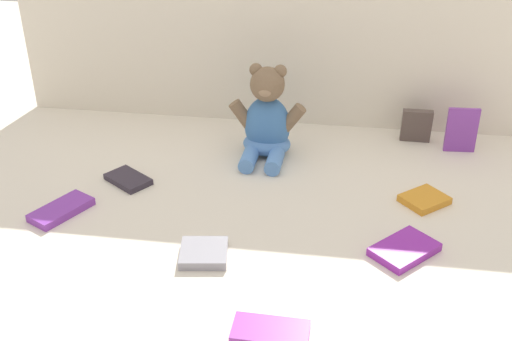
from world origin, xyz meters
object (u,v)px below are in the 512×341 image
object	(u,v)px
book_case_6	(462,130)
book_case_7	(61,210)
book_case_4	(424,199)
book_case_5	(404,249)
book_case_3	(128,179)
teddy_bear	(267,122)
book_case_2	(270,333)
book_case_1	(416,126)
book_case_0	(204,253)

from	to	relation	value
book_case_6	book_case_7	bearing A→B (deg)	-157.80
book_case_4	book_case_5	bearing A→B (deg)	123.31
book_case_3	book_case_6	xyz separation A→B (m)	(0.82, 0.29, 0.05)
teddy_bear	book_case_5	size ratio (longest dim) A/B	1.84
book_case_2	book_case_4	bearing A→B (deg)	149.44
book_case_6	book_case_1	bearing A→B (deg)	155.91
book_case_3	book_case_5	bearing A→B (deg)	-71.80
book_case_4	book_case_3	bearing A→B (deg)	49.69
book_case_1	book_case_6	xyz separation A→B (m)	(0.11, -0.04, 0.01)
book_case_5	book_case_6	distance (m)	0.51
book_case_3	book_case_7	xyz separation A→B (m)	(-0.10, -0.16, 0.00)
book_case_0	book_case_5	size ratio (longest dim) A/B	0.71
book_case_3	book_case_4	world-z (taller)	book_case_4
book_case_1	book_case_5	distance (m)	0.53
book_case_1	book_case_7	bearing A→B (deg)	-147.68
book_case_1	book_case_6	distance (m)	0.12
book_case_0	book_case_6	world-z (taller)	book_case_6
book_case_4	teddy_bear	bearing A→B (deg)	23.25
book_case_4	book_case_6	xyz separation A→B (m)	(0.11, 0.28, 0.05)
book_case_3	book_case_2	bearing A→B (deg)	-104.02
book_case_1	book_case_4	xyz separation A→B (m)	(-0.00, -0.32, -0.04)
book_case_1	book_case_7	xyz separation A→B (m)	(-0.81, -0.48, -0.04)
book_case_1	book_case_2	distance (m)	0.85
book_case_1	book_case_3	bearing A→B (deg)	-153.62
book_case_3	book_case_1	bearing A→B (deg)	-29.90
book_case_2	book_case_7	size ratio (longest dim) A/B	0.94
book_case_2	book_case_3	bearing A→B (deg)	-137.84
book_case_4	book_case_5	distance (m)	0.21
book_case_6	book_case_3	bearing A→B (deg)	-164.13
teddy_bear	book_case_1	xyz separation A→B (m)	(0.39, 0.13, -0.04)
book_case_5	book_case_6	world-z (taller)	book_case_6
book_case_0	book_case_1	xyz separation A→B (m)	(0.46, 0.60, 0.04)
teddy_bear	book_case_4	size ratio (longest dim) A/B	2.53
book_case_6	book_case_2	bearing A→B (deg)	-121.92
teddy_bear	book_case_5	bearing A→B (deg)	-47.90
book_case_7	teddy_bear	bearing A→B (deg)	67.89
book_case_4	book_case_6	world-z (taller)	book_case_6
book_case_2	book_case_6	xyz separation A→B (m)	(0.41, 0.76, 0.05)
book_case_0	book_case_1	bearing A→B (deg)	-135.78
book_case_6	book_case_5	bearing A→B (deg)	-112.98
book_case_7	book_case_1	bearing A→B (deg)	58.62
book_case_2	book_case_7	world-z (taller)	book_case_2
book_case_0	book_case_4	bearing A→B (deg)	-157.20
book_case_1	book_case_7	world-z (taller)	book_case_1
book_case_2	book_case_7	xyz separation A→B (m)	(-0.51, 0.31, -0.00)
book_case_0	book_case_5	distance (m)	0.40
teddy_bear	book_case_6	world-z (taller)	teddy_bear
book_case_2	book_case_3	size ratio (longest dim) A/B	1.19
book_case_1	book_case_7	distance (m)	0.94
book_case_5	book_case_6	xyz separation A→B (m)	(0.17, 0.48, 0.05)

